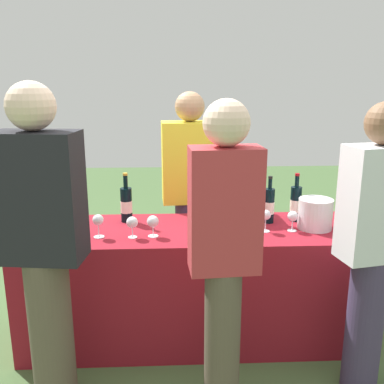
{
  "coord_description": "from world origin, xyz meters",
  "views": [
    {
      "loc": [
        -0.13,
        -2.71,
        1.75
      ],
      "look_at": [
        0.0,
        0.0,
        1.04
      ],
      "focal_mm": 40.71,
      "sensor_mm": 36.0,
      "label": 1
    }
  ],
  "objects_px": {
    "wine_glass_0": "(98,221)",
    "wine_glass_2": "(153,222)",
    "wine_glass_3": "(266,216)",
    "wine_bottle_2": "(252,204)",
    "wine_bottle_3": "(269,205)",
    "server_pouring": "(190,192)",
    "ice_bucket": "(315,214)",
    "wine_glass_4": "(293,217)",
    "guest_2": "(374,242)",
    "guest_0": "(43,243)",
    "guest_1": "(224,250)",
    "wine_bottle_1": "(213,208)",
    "wine_bottle_0": "(126,204)",
    "wine_glass_1": "(132,223)",
    "wine_bottle_4": "(296,203)"
  },
  "relations": [
    {
      "from": "wine_bottle_1",
      "to": "guest_2",
      "type": "bearing_deg",
      "value": -39.23
    },
    {
      "from": "wine_glass_0",
      "to": "server_pouring",
      "type": "bearing_deg",
      "value": 49.21
    },
    {
      "from": "wine_glass_2",
      "to": "wine_glass_3",
      "type": "distance_m",
      "value": 0.72
    },
    {
      "from": "wine_bottle_0",
      "to": "server_pouring",
      "type": "height_order",
      "value": "server_pouring"
    },
    {
      "from": "ice_bucket",
      "to": "guest_1",
      "type": "relative_size",
      "value": 0.13
    },
    {
      "from": "wine_bottle_1",
      "to": "wine_glass_0",
      "type": "distance_m",
      "value": 0.76
    },
    {
      "from": "wine_glass_1",
      "to": "wine_glass_2",
      "type": "distance_m",
      "value": 0.13
    },
    {
      "from": "wine_glass_3",
      "to": "wine_glass_0",
      "type": "bearing_deg",
      "value": -177.06
    },
    {
      "from": "wine_bottle_2",
      "to": "wine_glass_2",
      "type": "xyz_separation_m",
      "value": [
        -0.67,
        -0.28,
        -0.03
      ]
    },
    {
      "from": "wine_glass_0",
      "to": "wine_glass_2",
      "type": "bearing_deg",
      "value": -0.41
    },
    {
      "from": "wine_bottle_2",
      "to": "guest_0",
      "type": "height_order",
      "value": "guest_0"
    },
    {
      "from": "wine_glass_0",
      "to": "guest_0",
      "type": "distance_m",
      "value": 0.53
    },
    {
      "from": "wine_glass_1",
      "to": "ice_bucket",
      "type": "distance_m",
      "value": 1.19
    },
    {
      "from": "ice_bucket",
      "to": "server_pouring",
      "type": "distance_m",
      "value": 0.99
    },
    {
      "from": "wine_glass_0",
      "to": "wine_glass_4",
      "type": "relative_size",
      "value": 1.1
    },
    {
      "from": "server_pouring",
      "to": "guest_1",
      "type": "relative_size",
      "value": 1.0
    },
    {
      "from": "wine_bottle_2",
      "to": "guest_0",
      "type": "distance_m",
      "value": 1.43
    },
    {
      "from": "wine_glass_2",
      "to": "guest_0",
      "type": "distance_m",
      "value": 0.72
    },
    {
      "from": "server_pouring",
      "to": "wine_glass_0",
      "type": "bearing_deg",
      "value": 45.7
    },
    {
      "from": "wine_bottle_3",
      "to": "server_pouring",
      "type": "bearing_deg",
      "value": 138.83
    },
    {
      "from": "guest_0",
      "to": "guest_1",
      "type": "distance_m",
      "value": 0.91
    },
    {
      "from": "wine_glass_3",
      "to": "guest_1",
      "type": "height_order",
      "value": "guest_1"
    },
    {
      "from": "wine_bottle_3",
      "to": "guest_2",
      "type": "relative_size",
      "value": 0.2
    },
    {
      "from": "wine_bottle_3",
      "to": "server_pouring",
      "type": "height_order",
      "value": "server_pouring"
    },
    {
      "from": "ice_bucket",
      "to": "server_pouring",
      "type": "relative_size",
      "value": 0.13
    },
    {
      "from": "wine_bottle_2",
      "to": "guest_0",
      "type": "xyz_separation_m",
      "value": [
        -1.2,
        -0.77,
        0.04
      ]
    },
    {
      "from": "wine_bottle_4",
      "to": "guest_1",
      "type": "distance_m",
      "value": 1.04
    },
    {
      "from": "wine_glass_1",
      "to": "wine_bottle_2",
      "type": "bearing_deg",
      "value": 20.43
    },
    {
      "from": "wine_glass_4",
      "to": "wine_glass_0",
      "type": "bearing_deg",
      "value": -177.31
    },
    {
      "from": "wine_glass_2",
      "to": "wine_glass_4",
      "type": "relative_size",
      "value": 1.01
    },
    {
      "from": "wine_bottle_2",
      "to": "wine_bottle_3",
      "type": "relative_size",
      "value": 1.0
    },
    {
      "from": "wine_bottle_0",
      "to": "server_pouring",
      "type": "distance_m",
      "value": 0.6
    },
    {
      "from": "wine_bottle_1",
      "to": "wine_bottle_0",
      "type": "bearing_deg",
      "value": 170.34
    },
    {
      "from": "wine_bottle_0",
      "to": "wine_bottle_1",
      "type": "height_order",
      "value": "wine_bottle_0"
    },
    {
      "from": "wine_bottle_4",
      "to": "server_pouring",
      "type": "bearing_deg",
      "value": 149.54
    },
    {
      "from": "wine_glass_4",
      "to": "guest_2",
      "type": "xyz_separation_m",
      "value": [
        0.3,
        -0.51,
        0.02
      ]
    },
    {
      "from": "wine_bottle_0",
      "to": "wine_bottle_1",
      "type": "distance_m",
      "value": 0.59
    },
    {
      "from": "wine_bottle_2",
      "to": "ice_bucket",
      "type": "relative_size",
      "value": 1.46
    },
    {
      "from": "wine_glass_3",
      "to": "ice_bucket",
      "type": "distance_m",
      "value": 0.34
    },
    {
      "from": "wine_glass_0",
      "to": "wine_bottle_1",
      "type": "bearing_deg",
      "value": 15.6
    },
    {
      "from": "wine_bottle_0",
      "to": "wine_glass_2",
      "type": "distance_m",
      "value": 0.36
    },
    {
      "from": "ice_bucket",
      "to": "wine_bottle_3",
      "type": "bearing_deg",
      "value": 154.36
    },
    {
      "from": "wine_bottle_0",
      "to": "wine_glass_4",
      "type": "bearing_deg",
      "value": -12.71
    },
    {
      "from": "wine_glass_0",
      "to": "guest_0",
      "type": "xyz_separation_m",
      "value": [
        -0.19,
        -0.49,
        0.05
      ]
    },
    {
      "from": "wine_glass_4",
      "to": "guest_0",
      "type": "relative_size",
      "value": 0.08
    },
    {
      "from": "wine_glass_2",
      "to": "wine_glass_3",
      "type": "xyz_separation_m",
      "value": [
        0.72,
        0.06,
        0.01
      ]
    },
    {
      "from": "wine_glass_2",
      "to": "guest_0",
      "type": "bearing_deg",
      "value": -137.05
    },
    {
      "from": "guest_2",
      "to": "wine_glass_2",
      "type": "bearing_deg",
      "value": 148.33
    },
    {
      "from": "wine_bottle_2",
      "to": "wine_bottle_3",
      "type": "bearing_deg",
      "value": -21.5
    },
    {
      "from": "wine_bottle_1",
      "to": "wine_glass_2",
      "type": "distance_m",
      "value": 0.45
    }
  ]
}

